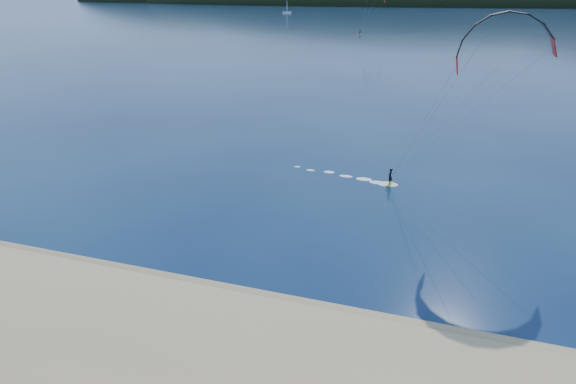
{
  "coord_description": "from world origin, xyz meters",
  "views": [
    {
      "loc": [
        13.77,
        -18.95,
        17.19
      ],
      "look_at": [
        4.04,
        10.0,
        5.0
      ],
      "focal_mm": 31.53,
      "sensor_mm": 36.0,
      "label": 1
    }
  ],
  "objects": [
    {
      "name": "headland",
      "position": [
        0.63,
        745.28,
        0.0
      ],
      "size": [
        1200.0,
        310.0,
        140.0
      ],
      "color": "black",
      "rests_on": "ground"
    },
    {
      "name": "sailboat",
      "position": [
        -127.05,
        397.22,
        0.77
      ],
      "size": [
        7.51,
        4.69,
        10.45
      ],
      "color": "white",
      "rests_on": "ground"
    },
    {
      "name": "ground",
      "position": [
        0.0,
        0.0,
        0.0
      ],
      "size": [
        1800.0,
        1800.0,
        0.0
      ],
      "primitive_type": "plane",
      "color": "#08183E",
      "rests_on": "ground"
    },
    {
      "name": "kitesurfer_near",
      "position": [
        16.27,
        23.52,
        11.86
      ],
      "size": [
        22.64,
        6.3,
        15.28
      ],
      "color": "#AFCA17",
      "rests_on": "ground"
    },
    {
      "name": "kitesurfer_far",
      "position": [
        -21.56,
        195.49,
        13.87
      ],
      "size": [
        11.55,
        7.44,
        16.66
      ],
      "color": "#AFCA17",
      "rests_on": "ground"
    },
    {
      "name": "wet_sand",
      "position": [
        0.0,
        4.5,
        0.05
      ],
      "size": [
        220.0,
        2.5,
        0.1
      ],
      "color": "#876F4E",
      "rests_on": "ground"
    }
  ]
}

